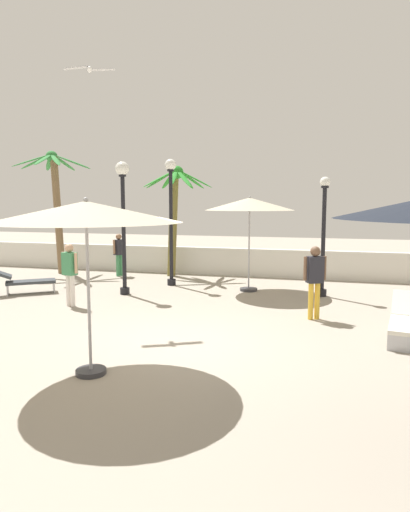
{
  "coord_description": "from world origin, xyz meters",
  "views": [
    {
      "loc": [
        2.96,
        -7.61,
        2.72
      ],
      "look_at": [
        0.0,
        3.04,
        1.4
      ],
      "focal_mm": 31.43,
      "sensor_mm": 36.0,
      "label": 1
    }
  ],
  "objects_px": {
    "lounge_chair_0": "(23,280)",
    "guest_0": "(315,275)",
    "seagull_0": "(90,69)",
    "patio_umbrella_1": "(250,205)",
    "lamp_post_0": "(323,233)",
    "lounge_chair_2": "(405,320)",
    "patio_umbrella_2": "(86,213)",
    "lamp_post_1": "(171,209)",
    "lamp_post_3": "(123,209)",
    "palm_tree_0": "(175,205)",
    "guest_2": "(119,251)",
    "guest_1": "(70,269)",
    "palm_tree_1": "(56,193)"
  },
  "relations": [
    {
      "from": "palm_tree_1",
      "to": "lamp_post_0",
      "type": "bearing_deg",
      "value": -9.79
    },
    {
      "from": "lounge_chair_2",
      "to": "guest_0",
      "type": "relative_size",
      "value": 1.13
    },
    {
      "from": "lounge_chair_2",
      "to": "guest_0",
      "type": "bearing_deg",
      "value": 148.91
    },
    {
      "from": "lamp_post_1",
      "to": "lamp_post_3",
      "type": "bearing_deg",
      "value": -115.36
    },
    {
      "from": "lamp_post_1",
      "to": "lamp_post_3",
      "type": "height_order",
      "value": "lamp_post_1"
    },
    {
      "from": "lamp_post_3",
      "to": "guest_0",
      "type": "bearing_deg",
      "value": -14.86
    },
    {
      "from": "lamp_post_1",
      "to": "lounge_chair_0",
      "type": "distance_m",
      "value": 5.04
    },
    {
      "from": "lamp_post_3",
      "to": "lounge_chair_0",
      "type": "relative_size",
      "value": 2.17
    },
    {
      "from": "lounge_chair_0",
      "to": "lamp_post_1",
      "type": "bearing_deg",
      "value": 33.81
    },
    {
      "from": "palm_tree_1",
      "to": "lamp_post_3",
      "type": "bearing_deg",
      "value": -35.29
    },
    {
      "from": "patio_umbrella_1",
      "to": "lamp_post_0",
      "type": "height_order",
      "value": "lamp_post_0"
    },
    {
      "from": "lounge_chair_2",
      "to": "patio_umbrella_1",
      "type": "bearing_deg",
      "value": 133.62
    },
    {
      "from": "patio_umbrella_1",
      "to": "lounge_chair_2",
      "type": "xyz_separation_m",
      "value": [
        3.87,
        -4.07,
        -2.27
      ]
    },
    {
      "from": "palm_tree_1",
      "to": "guest_1",
      "type": "xyz_separation_m",
      "value": [
        3.56,
        -4.81,
        -2.08
      ]
    },
    {
      "from": "lamp_post_1",
      "to": "guest_0",
      "type": "bearing_deg",
      "value": -34.62
    },
    {
      "from": "seagull_0",
      "to": "guest_0",
      "type": "bearing_deg",
      "value": 8.43
    },
    {
      "from": "lamp_post_0",
      "to": "lounge_chair_2",
      "type": "xyz_separation_m",
      "value": [
        1.67,
        -3.86,
        -1.46
      ]
    },
    {
      "from": "patio_umbrella_2",
      "to": "palm_tree_0",
      "type": "height_order",
      "value": "palm_tree_0"
    },
    {
      "from": "patio_umbrella_1",
      "to": "lamp_post_0",
      "type": "xyz_separation_m",
      "value": [
        2.2,
        -0.21,
        -0.81
      ]
    },
    {
      "from": "lounge_chair_0",
      "to": "lamp_post_0",
      "type": "bearing_deg",
      "value": 13.47
    },
    {
      "from": "lamp_post_1",
      "to": "seagull_0",
      "type": "relative_size",
      "value": 3.83
    },
    {
      "from": "palm_tree_1",
      "to": "lamp_post_1",
      "type": "xyz_separation_m",
      "value": [
        5.1,
        -1.24,
        -0.57
      ]
    },
    {
      "from": "lounge_chair_0",
      "to": "patio_umbrella_1",
      "type": "bearing_deg",
      "value": 19.48
    },
    {
      "from": "guest_1",
      "to": "seagull_0",
      "type": "xyz_separation_m",
      "value": [
        1.0,
        -0.44,
        4.82
      ]
    },
    {
      "from": "patio_umbrella_2",
      "to": "lamp_post_3",
      "type": "bearing_deg",
      "value": 110.77
    },
    {
      "from": "patio_umbrella_1",
      "to": "lamp_post_1",
      "type": "distance_m",
      "value": 2.65
    },
    {
      "from": "patio_umbrella_2",
      "to": "lamp_post_1",
      "type": "relative_size",
      "value": 0.72
    },
    {
      "from": "lounge_chair_2",
      "to": "seagull_0",
      "type": "relative_size",
      "value": 1.82
    },
    {
      "from": "palm_tree_0",
      "to": "guest_0",
      "type": "xyz_separation_m",
      "value": [
        5.21,
        -5.07,
        -1.59
      ]
    },
    {
      "from": "patio_umbrella_1",
      "to": "lounge_chair_2",
      "type": "distance_m",
      "value": 6.06
    },
    {
      "from": "patio_umbrella_1",
      "to": "guest_0",
      "type": "relative_size",
      "value": 1.7
    },
    {
      "from": "patio_umbrella_2",
      "to": "palm_tree_0",
      "type": "relative_size",
      "value": 0.73
    },
    {
      "from": "lamp_post_3",
      "to": "guest_2",
      "type": "relative_size",
      "value": 2.47
    },
    {
      "from": "lamp_post_3",
      "to": "seagull_0",
      "type": "relative_size",
      "value": 3.63
    },
    {
      "from": "patio_umbrella_1",
      "to": "lounge_chair_0",
      "type": "relative_size",
      "value": 1.63
    },
    {
      "from": "patio_umbrella_2",
      "to": "lamp_post_1",
      "type": "distance_m",
      "value": 7.8
    },
    {
      "from": "lounge_chair_2",
      "to": "guest_1",
      "type": "relative_size",
      "value": 1.18
    },
    {
      "from": "lamp_post_0",
      "to": "patio_umbrella_1",
      "type": "bearing_deg",
      "value": 174.62
    },
    {
      "from": "lamp_post_1",
      "to": "guest_2",
      "type": "distance_m",
      "value": 3.21
    },
    {
      "from": "lounge_chair_2",
      "to": "palm_tree_1",
      "type": "bearing_deg",
      "value": 154.35
    },
    {
      "from": "guest_0",
      "to": "patio_umbrella_2",
      "type": "bearing_deg",
      "value": -126.73
    },
    {
      "from": "lounge_chair_0",
      "to": "lounge_chair_2",
      "type": "distance_m",
      "value": 10.47
    },
    {
      "from": "lamp_post_3",
      "to": "lounge_chair_0",
      "type": "bearing_deg",
      "value": -165.39
    },
    {
      "from": "lamp_post_3",
      "to": "seagull_0",
      "type": "xyz_separation_m",
      "value": [
        0.31,
        -2.25,
        3.27
      ]
    },
    {
      "from": "palm_tree_0",
      "to": "lamp_post_3",
      "type": "height_order",
      "value": "palm_tree_0"
    },
    {
      "from": "patio_umbrella_1",
      "to": "guest_0",
      "type": "xyz_separation_m",
      "value": [
        2.07,
        -2.98,
        -1.61
      ]
    },
    {
      "from": "guest_0",
      "to": "guest_2",
      "type": "relative_size",
      "value": 1.09
    },
    {
      "from": "lounge_chair_0",
      "to": "guest_0",
      "type": "bearing_deg",
      "value": -4.7
    },
    {
      "from": "patio_umbrella_1",
      "to": "seagull_0",
      "type": "bearing_deg",
      "value": -130.2
    },
    {
      "from": "patio_umbrella_1",
      "to": "lamp_post_1",
      "type": "xyz_separation_m",
      "value": [
        -2.63,
        0.27,
        -0.14
      ]
    }
  ]
}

